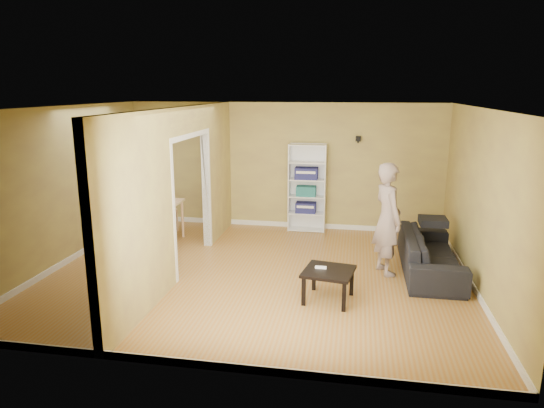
{
  "coord_description": "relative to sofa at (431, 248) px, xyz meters",
  "views": [
    {
      "loc": [
        1.48,
        -7.1,
        2.87
      ],
      "look_at": [
        0.2,
        0.2,
        1.1
      ],
      "focal_mm": 32.0,
      "sensor_mm": 36.0,
      "label": 1
    }
  ],
  "objects": [
    {
      "name": "room_shell",
      "position": [
        -2.7,
        -0.54,
        0.89
      ],
      "size": [
        6.5,
        6.5,
        6.5
      ],
      "color": "olive",
      "rests_on": "ground"
    },
    {
      "name": "person",
      "position": [
        -0.7,
        -0.14,
        0.63
      ],
      "size": [
        0.93,
        0.84,
        2.08
      ],
      "primitive_type": "imported",
      "rotation": [
        0.0,
        0.0,
        1.98
      ],
      "color": "slate",
      "rests_on": "ground"
    },
    {
      "name": "coffee_table",
      "position": [
        -1.53,
        -1.34,
        -0.04
      ],
      "size": [
        0.66,
        0.66,
        0.44
      ],
      "rotation": [
        0.0,
        0.0,
        -0.17
      ],
      "color": "black",
      "rests_on": "ground"
    },
    {
      "name": "game_controller",
      "position": [
        -1.65,
        -1.3,
        0.05
      ],
      "size": [
        0.16,
        0.04,
        0.03
      ],
      "primitive_type": "cube",
      "color": "white",
      "rests_on": "coffee_table"
    },
    {
      "name": "partition",
      "position": [
        -3.9,
        -0.54,
        0.89
      ],
      "size": [
        0.22,
        5.5,
        2.6
      ],
      "primitive_type": null,
      "color": "tan",
      "rests_on": "ground"
    },
    {
      "name": "paper_box_navy_a",
      "position": [
        -2.2,
        2.01,
        0.07
      ],
      "size": [
        0.41,
        0.27,
        0.21
      ],
      "primitive_type": "cube",
      "color": "navy",
      "rests_on": "bookshelf"
    },
    {
      "name": "dining_table",
      "position": [
        -5.11,
        0.74,
        0.29
      ],
      "size": [
        1.24,
        0.83,
        0.78
      ],
      "rotation": [
        0.0,
        0.0,
        0.01
      ],
      "color": "beige",
      "rests_on": "ground"
    },
    {
      "name": "bookshelf",
      "position": [
        -2.18,
        2.06,
        0.48
      ],
      "size": [
        0.75,
        0.33,
        1.79
      ],
      "color": "white",
      "rests_on": "ground"
    },
    {
      "name": "paper_box_navy_b",
      "position": [
        -2.2,
        2.01,
        0.79
      ],
      "size": [
        0.46,
        0.3,
        0.23
      ],
      "primitive_type": "cube",
      "color": "navy",
      "rests_on": "bookshelf"
    },
    {
      "name": "sofa",
      "position": [
        0.0,
        0.0,
        0.0
      ],
      "size": [
        2.16,
        0.94,
        0.82
      ],
      "primitive_type": "imported",
      "rotation": [
        0.0,
        0.0,
        1.57
      ],
      "color": "black",
      "rests_on": "ground"
    },
    {
      "name": "wall_speaker",
      "position": [
        -1.2,
        2.15,
        1.49
      ],
      "size": [
        0.1,
        0.1,
        0.1
      ],
      "primitive_type": "cube",
      "color": "black",
      "rests_on": "room_shell"
    },
    {
      "name": "paper_box_teal",
      "position": [
        -2.2,
        2.01,
        0.42
      ],
      "size": [
        0.39,
        0.26,
        0.2
      ],
      "primitive_type": "cube",
      "color": "#277459",
      "rests_on": "bookshelf"
    },
    {
      "name": "chair_left",
      "position": [
        -5.86,
        0.69,
        0.12
      ],
      "size": [
        0.6,
        0.6,
        1.05
      ],
      "primitive_type": null,
      "rotation": [
        0.0,
        0.0,
        -1.29
      ],
      "color": "tan",
      "rests_on": "ground"
    },
    {
      "name": "chair_far",
      "position": [
        -4.98,
        1.37,
        0.07
      ],
      "size": [
        0.54,
        0.54,
        0.96
      ],
      "primitive_type": null,
      "rotation": [
        0.0,
        0.0,
        2.9
      ],
      "color": "tan",
      "rests_on": "ground"
    },
    {
      "name": "chair_near",
      "position": [
        -5.04,
        0.12,
        0.05
      ],
      "size": [
        0.55,
        0.55,
        0.93
      ],
      "primitive_type": null,
      "rotation": [
        0.0,
        0.0,
        -0.35
      ],
      "color": "#DABF76",
      "rests_on": "ground"
    }
  ]
}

